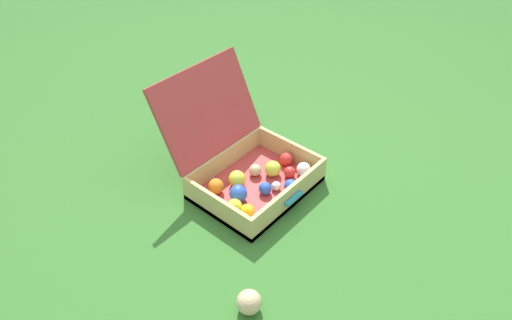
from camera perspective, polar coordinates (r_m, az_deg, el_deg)
name	(u,v)px	position (r m, az deg, el deg)	size (l,w,h in m)	color
ground_plane	(278,185)	(2.23, 2.70, -3.04)	(16.00, 16.00, 0.00)	#336B28
open_suitcase	(245,165)	(2.17, -1.37, -0.62)	(0.53, 0.62, 0.51)	#B23838
stray_ball_on_grass	(249,302)	(1.74, -0.86, -16.96)	(0.09, 0.09, 0.09)	#D1B784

